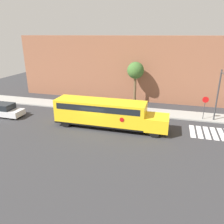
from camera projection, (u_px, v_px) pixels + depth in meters
name	position (u px, v px, depth m)	size (l,w,h in m)	color
ground_plane	(95.00, 128.00, 23.32)	(60.00, 60.00, 0.00)	#333335
sidewalk_strip	(111.00, 109.00, 29.19)	(44.00, 3.00, 0.15)	#9E9E99
building_backdrop	(123.00, 67.00, 33.54)	(32.00, 4.00, 9.29)	#935B42
crosswalk_stripes	(210.00, 133.00, 22.17)	(4.00, 3.20, 0.01)	white
school_bus	(105.00, 112.00, 23.02)	(11.94, 2.57, 2.95)	yellow
parked_car	(5.00, 110.00, 26.44)	(4.27, 1.87, 1.61)	silver
stop_sign	(205.00, 105.00, 24.85)	(0.70, 0.10, 2.85)	#38383A
traffic_light	(221.00, 90.00, 22.81)	(0.28, 4.00, 5.92)	#38383A
tree_near_sidewalk	(136.00, 71.00, 29.72)	(2.30, 2.30, 5.98)	brown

